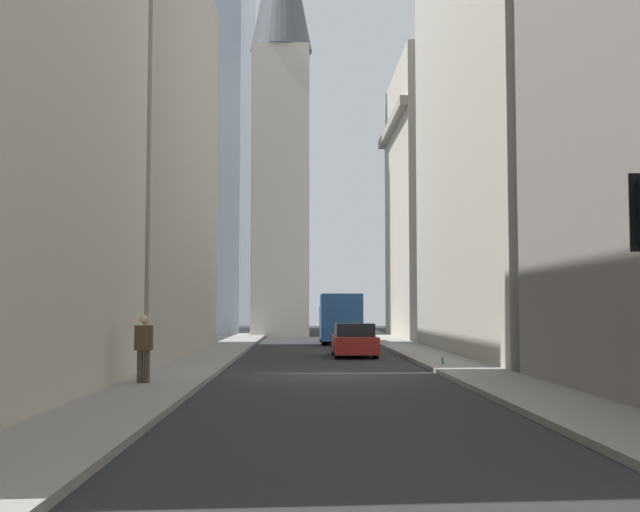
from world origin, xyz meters
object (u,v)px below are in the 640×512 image
delivery_truck (340,318)px  discarded_bottle (443,361)px  pedestrian (144,346)px  sedan_red (354,341)px

delivery_truck → discarded_bottle: bearing=-172.3°
delivery_truck → pedestrian: size_ratio=3.74×
delivery_truck → sedan_red: 12.54m
pedestrian → discarded_bottle: (6.50, -8.87, -0.83)m
delivery_truck → sedan_red: (-12.52, 0.00, -0.80)m
delivery_truck → sedan_red: bearing=180.0°
pedestrian → discarded_bottle: 11.03m
sedan_red → pedestrian: (-13.05, 6.29, 0.42)m
sedan_red → discarded_bottle: size_ratio=15.93×
pedestrian → sedan_red: bearing=-25.7°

